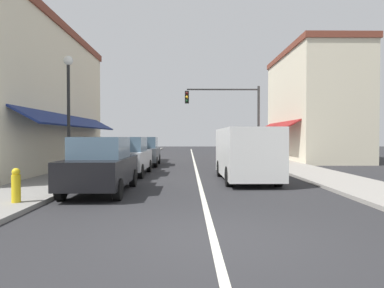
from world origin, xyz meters
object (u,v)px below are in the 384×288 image
van_in_lane (246,152)px  fire_hydrant (16,185)px  street_lamp_left_near (68,98)px  parked_car_second_left (128,156)px  traffic_signal_mast_arm (232,109)px  parked_car_third_left (144,151)px  parked_car_nearest_left (101,165)px

van_in_lane → fire_hydrant: 8.44m
street_lamp_left_near → fire_hydrant: street_lamp_left_near is taller
parked_car_second_left → street_lamp_left_near: bearing=-125.6°
traffic_signal_mast_arm → fire_hydrant: (-7.62, -16.68, -3.28)m
parked_car_second_left → fire_hydrant: 7.44m
traffic_signal_mast_arm → street_lamp_left_near: 14.34m
van_in_lane → parked_car_third_left: bearing=123.6°
fire_hydrant → van_in_lane: bearing=37.5°
parked_car_third_left → traffic_signal_mast_arm: bearing=33.5°
street_lamp_left_near → parked_car_nearest_left: bearing=-53.3°
parked_car_nearest_left → fire_hydrant: (-1.59, -2.19, -0.33)m
van_in_lane → fire_hydrant: bearing=-143.1°
street_lamp_left_near → fire_hydrant: (0.31, -4.75, -2.75)m
van_in_lane → fire_hydrant: size_ratio=5.98×
parked_car_second_left → parked_car_nearest_left: bearing=-88.7°
van_in_lane → fire_hydrant: van_in_lane is taller
parked_car_third_left → fire_hydrant: parked_car_third_left is taller
street_lamp_left_near → fire_hydrant: size_ratio=5.66×
van_in_lane → street_lamp_left_near: size_ratio=1.06×
parked_car_nearest_left → street_lamp_left_near: (-1.90, 2.55, 2.42)m
parked_car_nearest_left → fire_hydrant: parked_car_nearest_left is taller
van_in_lane → parked_car_second_left: bearing=156.6°
parked_car_second_left → traffic_signal_mast_arm: (6.07, 9.41, 2.95)m
traffic_signal_mast_arm → van_in_lane: bearing=-94.7°
van_in_lane → traffic_signal_mast_arm: 11.90m
street_lamp_left_near → fire_hydrant: bearing=-86.2°
traffic_signal_mast_arm → parked_car_nearest_left: bearing=-112.6°
parked_car_second_left → van_in_lane: 5.56m
fire_hydrant → parked_car_second_left: bearing=77.9°
traffic_signal_mast_arm → parked_car_third_left: bearing=-145.2°
traffic_signal_mast_arm → fire_hydrant: bearing=-114.5°
parked_car_nearest_left → parked_car_second_left: (-0.03, 5.08, 0.00)m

